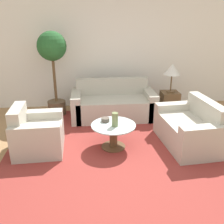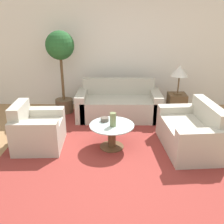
% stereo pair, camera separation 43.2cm
% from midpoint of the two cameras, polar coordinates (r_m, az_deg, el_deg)
% --- Properties ---
extents(ground_plane, '(14.00, 14.00, 0.00)m').
position_cam_midpoint_polar(ground_plane, '(3.68, 3.95, -13.95)').
color(ground_plane, '#9E754C').
extents(wall_back, '(10.00, 0.06, 2.60)m').
position_cam_midpoint_polar(wall_back, '(6.04, 2.76, 13.51)').
color(wall_back, white).
rests_on(wall_back, ground_plane).
extents(rug, '(3.57, 3.62, 0.01)m').
position_cam_midpoint_polar(rug, '(4.33, 2.84, -8.02)').
color(rug, maroon).
rests_on(rug, ground_plane).
extents(sofa_main, '(1.79, 0.83, 0.81)m').
position_cam_midpoint_polar(sofa_main, '(5.48, 3.78, 1.65)').
color(sofa_main, '#B2AD9E').
rests_on(sofa_main, ground_plane).
extents(armchair, '(0.80, 0.85, 0.78)m').
position_cam_midpoint_polar(armchair, '(4.37, -14.26, -4.35)').
color(armchair, '#B2AD9E').
rests_on(armchair, ground_plane).
extents(loveseat, '(0.89, 1.32, 0.79)m').
position_cam_midpoint_polar(loveseat, '(4.45, 20.62, -4.62)').
color(loveseat, '#B2AD9E').
rests_on(loveseat, ground_plane).
extents(coffee_table, '(0.75, 0.75, 0.42)m').
position_cam_midpoint_polar(coffee_table, '(4.20, 2.91, -4.83)').
color(coffee_table, brown).
rests_on(coffee_table, ground_plane).
extents(side_table, '(0.37, 0.37, 0.54)m').
position_cam_midpoint_polar(side_table, '(5.65, 16.63, 1.31)').
color(side_table, brown).
rests_on(side_table, ground_plane).
extents(table_lamp, '(0.36, 0.36, 0.61)m').
position_cam_midpoint_polar(table_lamp, '(5.45, 17.47, 8.79)').
color(table_lamp, brown).
rests_on(table_lamp, side_table).
extents(potted_plant, '(0.61, 0.61, 1.82)m').
position_cam_midpoint_polar(potted_plant, '(5.57, -9.43, 12.26)').
color(potted_plant, brown).
rests_on(potted_plant, ground_plane).
extents(vase, '(0.10, 0.10, 0.23)m').
position_cam_midpoint_polar(vase, '(4.04, 3.28, -1.80)').
color(vase, '#6B7A4C').
rests_on(vase, coffee_table).
extents(bowl, '(0.14, 0.14, 0.07)m').
position_cam_midpoint_polar(bowl, '(4.25, 1.21, -1.77)').
color(bowl, brown).
rests_on(bowl, coffee_table).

